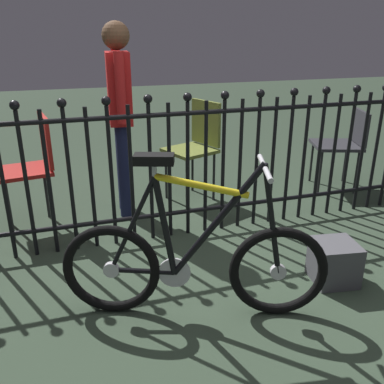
# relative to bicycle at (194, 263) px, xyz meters

# --- Properties ---
(ground_plane) EXTENTS (20.00, 20.00, 0.00)m
(ground_plane) POSITION_rel_bicycle_xyz_m (0.27, 0.25, -0.32)
(ground_plane) COLOR #314231
(iron_fence) EXTENTS (4.64, 0.07, 1.14)m
(iron_fence) POSITION_rel_bicycle_xyz_m (0.22, 0.97, 0.26)
(iron_fence) COLOR black
(iron_fence) RESTS_ON ground
(bicycle) EXTENTS (1.40, 0.57, 0.94)m
(bicycle) POSITION_rel_bicycle_xyz_m (0.00, 0.00, 0.00)
(bicycle) COLOR black
(bicycle) RESTS_ON ground
(chair_charcoal) EXTENTS (0.56, 0.56, 0.79)m
(chair_charcoal) POSITION_rel_bicycle_xyz_m (2.04, 1.49, 0.17)
(chair_charcoal) COLOR black
(chair_charcoal) RESTS_ON ground
(chair_olive) EXTENTS (0.52, 0.51, 0.91)m
(chair_olive) POSITION_rel_bicycle_xyz_m (0.57, 1.67, 0.23)
(chair_olive) COLOR black
(chair_olive) RESTS_ON ground
(chair_red) EXTENTS (0.45, 0.45, 0.91)m
(chair_red) POSITION_rel_bicycle_xyz_m (-0.84, 1.45, 0.24)
(chair_red) COLOR black
(chair_red) RESTS_ON ground
(person_visitor) EXTENTS (0.21, 0.47, 1.58)m
(person_visitor) POSITION_rel_bicycle_xyz_m (-0.14, 1.53, 0.62)
(person_visitor) COLOR #191E3F
(person_visitor) RESTS_ON ground
(display_crate) EXTENTS (0.30, 0.30, 0.27)m
(display_crate) POSITION_rel_bicycle_xyz_m (0.95, 0.04, -0.19)
(display_crate) COLOR #4C4C51
(display_crate) RESTS_ON ground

